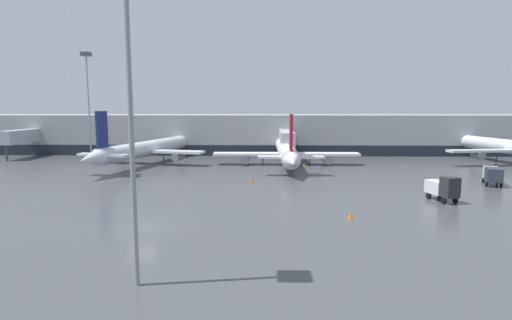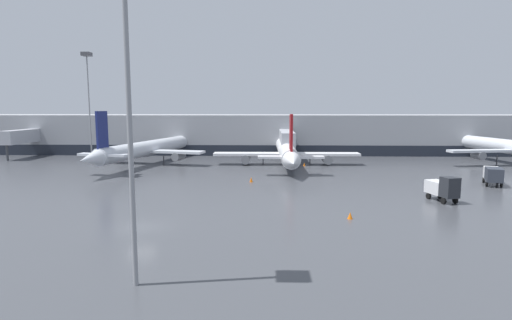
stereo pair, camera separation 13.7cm
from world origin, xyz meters
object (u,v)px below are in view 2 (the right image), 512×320
object	(u,v)px
parked_jet_1	(149,148)
service_truck_0	(493,174)
service_truck_2	(443,188)
traffic_cone_2	(350,216)
traffic_cone_0	(304,164)
apron_light_mast_2	(88,77)
traffic_cone_1	(251,180)
parked_jet_0	(286,151)
apron_light_mast_3	(126,26)

from	to	relation	value
parked_jet_1	service_truck_0	distance (m)	56.90
service_truck_2	traffic_cone_2	size ratio (longest dim) A/B	6.73
traffic_cone_0	apron_light_mast_2	xyz separation A→B (m)	(-45.07, 12.21, 16.82)
parked_jet_1	service_truck_2	world-z (taller)	parked_jet_1
traffic_cone_1	service_truck_2	bearing A→B (deg)	-26.93
parked_jet_0	traffic_cone_1	world-z (taller)	parked_jet_0
parked_jet_1	traffic_cone_0	world-z (taller)	parked_jet_1
parked_jet_0	apron_light_mast_2	size ratio (longest dim) A/B	1.62
parked_jet_1	apron_light_mast_3	world-z (taller)	apron_light_mast_3
parked_jet_0	traffic_cone_2	xyz separation A→B (m)	(4.44, -36.81, -2.24)
traffic_cone_2	apron_light_mast_3	world-z (taller)	apron_light_mast_3
parked_jet_0	traffic_cone_0	world-z (taller)	parked_jet_0
traffic_cone_0	apron_light_mast_3	world-z (taller)	apron_light_mast_3
parked_jet_0	service_truck_2	bearing A→B (deg)	-151.28
parked_jet_1	apron_light_mast_2	size ratio (longest dim) A/B	1.74
service_truck_0	apron_light_mast_2	world-z (taller)	apron_light_mast_2
parked_jet_1	traffic_cone_2	size ratio (longest dim) A/B	58.92
traffic_cone_1	traffic_cone_2	distance (m)	21.54
service_truck_2	apron_light_mast_3	size ratio (longest dim) A/B	0.23
service_truck_0	traffic_cone_0	distance (m)	30.15
parked_jet_0	parked_jet_1	bearing A→B (deg)	89.23
service_truck_2	traffic_cone_1	distance (m)	25.00
service_truck_0	traffic_cone_1	xyz separation A→B (m)	(-33.37, 1.28, -1.16)
parked_jet_0	traffic_cone_2	size ratio (longest dim) A/B	54.98
service_truck_2	apron_light_mast_2	distance (m)	72.38
service_truck_2	traffic_cone_2	world-z (taller)	service_truck_2
apron_light_mast_2	traffic_cone_0	bearing A→B (deg)	-15.16
service_truck_0	traffic_cone_1	distance (m)	33.41
traffic_cone_0	apron_light_mast_3	distance (m)	54.49
service_truck_0	service_truck_2	bearing A→B (deg)	153.09
parked_jet_0	service_truck_0	xyz separation A→B (m)	(27.53, -19.15, -1.04)
traffic_cone_1	apron_light_mast_2	xyz separation A→B (m)	(-35.97, 28.77, 16.75)
apron_light_mast_3	service_truck_0	bearing A→B (deg)	39.97
traffic_cone_2	apron_light_mast_3	distance (m)	26.20
parked_jet_1	service_truck_2	size ratio (longest dim) A/B	8.75
traffic_cone_0	traffic_cone_1	distance (m)	18.89
traffic_cone_0	traffic_cone_2	world-z (taller)	traffic_cone_2
parked_jet_1	traffic_cone_2	bearing A→B (deg)	-127.85
traffic_cone_0	parked_jet_1	bearing A→B (deg)	177.31
service_truck_0	traffic_cone_1	bearing A→B (deg)	108.80
parked_jet_0	traffic_cone_2	bearing A→B (deg)	-173.77
service_truck_2	apron_light_mast_2	xyz separation A→B (m)	(-58.24, 40.08, 15.54)
parked_jet_0	parked_jet_1	distance (m)	26.02
parked_jet_1	apron_light_mast_2	world-z (taller)	apron_light_mast_2
traffic_cone_0	traffic_cone_1	xyz separation A→B (m)	(-9.09, -16.56, 0.07)
parked_jet_1	service_truck_2	bearing A→B (deg)	-111.98
parked_jet_0	apron_light_mast_3	size ratio (longest dim) A/B	1.89
parked_jet_0	traffic_cone_1	size ratio (longest dim) A/B	48.73
service_truck_0	traffic_cone_2	distance (m)	29.09
traffic_cone_0	apron_light_mast_3	size ratio (longest dim) A/B	0.03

